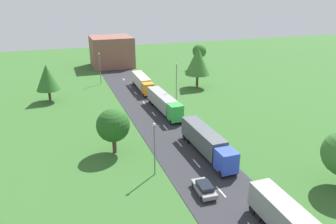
{
  "coord_description": "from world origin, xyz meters",
  "views": [
    {
      "loc": [
        -17.1,
        -5.5,
        22.94
      ],
      "look_at": [
        0.58,
        44.68,
        2.88
      ],
      "focal_mm": 34.09,
      "sensor_mm": 36.0,
      "label": 1
    }
  ],
  "objects_px": {
    "lamppost_third": "(176,83)",
    "lamppost_second": "(154,146)",
    "car_third": "(204,188)",
    "tree_elm": "(199,51)",
    "truck_second": "(207,141)",
    "tree_birch": "(47,77)",
    "tree_pine": "(113,125)",
    "tree_oak": "(198,61)",
    "truck_third": "(164,102)",
    "truck_fourth": "(142,82)",
    "distant_building": "(112,52)",
    "lamppost_fourth": "(100,67)"
  },
  "relations": [
    {
      "from": "truck_second",
      "to": "tree_pine",
      "type": "relative_size",
      "value": 2.0
    },
    {
      "from": "truck_third",
      "to": "tree_elm",
      "type": "bearing_deg",
      "value": 55.51
    },
    {
      "from": "lamppost_third",
      "to": "distant_building",
      "type": "bearing_deg",
      "value": 97.79
    },
    {
      "from": "tree_oak",
      "to": "car_third",
      "type": "bearing_deg",
      "value": -113.21
    },
    {
      "from": "lamppost_fourth",
      "to": "tree_pine",
      "type": "bearing_deg",
      "value": -95.37
    },
    {
      "from": "tree_oak",
      "to": "tree_elm",
      "type": "bearing_deg",
      "value": 64.17
    },
    {
      "from": "truck_second",
      "to": "lamppost_second",
      "type": "xyz_separation_m",
      "value": [
        -8.94,
        -2.76,
        2.01
      ]
    },
    {
      "from": "truck_fourth",
      "to": "tree_pine",
      "type": "height_order",
      "value": "tree_pine"
    },
    {
      "from": "lamppost_third",
      "to": "lamppost_fourth",
      "type": "xyz_separation_m",
      "value": [
        -12.71,
        23.04,
        -0.52
      ]
    },
    {
      "from": "truck_second",
      "to": "distant_building",
      "type": "relative_size",
      "value": 1.09
    },
    {
      "from": "lamppost_third",
      "to": "truck_second",
      "type": "bearing_deg",
      "value": -99.23
    },
    {
      "from": "tree_oak",
      "to": "tree_birch",
      "type": "height_order",
      "value": "tree_oak"
    },
    {
      "from": "tree_elm",
      "to": "distant_building",
      "type": "distance_m",
      "value": 28.51
    },
    {
      "from": "car_third",
      "to": "lamppost_third",
      "type": "height_order",
      "value": "lamppost_third"
    },
    {
      "from": "tree_oak",
      "to": "truck_third",
      "type": "bearing_deg",
      "value": -133.82
    },
    {
      "from": "car_third",
      "to": "tree_elm",
      "type": "height_order",
      "value": "tree_elm"
    },
    {
      "from": "lamppost_third",
      "to": "tree_birch",
      "type": "height_order",
      "value": "lamppost_third"
    },
    {
      "from": "lamppost_third",
      "to": "tree_oak",
      "type": "bearing_deg",
      "value": 48.5
    },
    {
      "from": "truck_second",
      "to": "truck_fourth",
      "type": "relative_size",
      "value": 1.05
    },
    {
      "from": "truck_second",
      "to": "truck_fourth",
      "type": "distance_m",
      "value": 35.95
    },
    {
      "from": "truck_fourth",
      "to": "tree_birch",
      "type": "distance_m",
      "value": 22.15
    },
    {
      "from": "truck_fourth",
      "to": "lamppost_second",
      "type": "bearing_deg",
      "value": -102.73
    },
    {
      "from": "car_third",
      "to": "lamppost_fourth",
      "type": "xyz_separation_m",
      "value": [
        -4.48,
        54.24,
        3.79
      ]
    },
    {
      "from": "lamppost_second",
      "to": "tree_oak",
      "type": "distance_m",
      "value": 42.77
    },
    {
      "from": "truck_second",
      "to": "lamppost_third",
      "type": "distance_m",
      "value": 22.7
    },
    {
      "from": "truck_second",
      "to": "distant_building",
      "type": "distance_m",
      "value": 66.0
    },
    {
      "from": "truck_third",
      "to": "lamppost_fourth",
      "type": "height_order",
      "value": "lamppost_fourth"
    },
    {
      "from": "truck_second",
      "to": "tree_pine",
      "type": "distance_m",
      "value": 14.07
    },
    {
      "from": "lamppost_fourth",
      "to": "distant_building",
      "type": "height_order",
      "value": "distant_building"
    },
    {
      "from": "tree_elm",
      "to": "car_third",
      "type": "bearing_deg",
      "value": -114.04
    },
    {
      "from": "tree_oak",
      "to": "tree_pine",
      "type": "bearing_deg",
      "value": -133.1
    },
    {
      "from": "tree_birch",
      "to": "tree_pine",
      "type": "xyz_separation_m",
      "value": [
        9.14,
        -28.97,
        -1.02
      ]
    },
    {
      "from": "tree_pine",
      "to": "distant_building",
      "type": "bearing_deg",
      "value": 80.19
    },
    {
      "from": "tree_pine",
      "to": "tree_elm",
      "type": "height_order",
      "value": "tree_elm"
    },
    {
      "from": "truck_second",
      "to": "car_third",
      "type": "distance_m",
      "value": 10.19
    },
    {
      "from": "lamppost_second",
      "to": "lamppost_third",
      "type": "xyz_separation_m",
      "value": [
        12.55,
        24.98,
        0.93
      ]
    },
    {
      "from": "truck_third",
      "to": "truck_fourth",
      "type": "distance_m",
      "value": 16.8
    },
    {
      "from": "lamppost_second",
      "to": "tree_birch",
      "type": "bearing_deg",
      "value": 109.47
    },
    {
      "from": "lamppost_third",
      "to": "lamppost_second",
      "type": "bearing_deg",
      "value": -116.67
    },
    {
      "from": "truck_second",
      "to": "lamppost_fourth",
      "type": "distance_m",
      "value": 46.23
    },
    {
      "from": "truck_second",
      "to": "truck_fourth",
      "type": "bearing_deg",
      "value": 90.3
    },
    {
      "from": "car_third",
      "to": "lamppost_second",
      "type": "height_order",
      "value": "lamppost_second"
    },
    {
      "from": "car_third",
      "to": "tree_pine",
      "type": "xyz_separation_m",
      "value": [
        -8.24,
        14.2,
        3.67
      ]
    },
    {
      "from": "truck_fourth",
      "to": "tree_elm",
      "type": "xyz_separation_m",
      "value": [
        23.13,
        16.85,
        3.48
      ]
    },
    {
      "from": "truck_third",
      "to": "truck_second",
      "type": "bearing_deg",
      "value": -89.45
    },
    {
      "from": "truck_second",
      "to": "lamppost_fourth",
      "type": "relative_size",
      "value": 1.7
    },
    {
      "from": "truck_third",
      "to": "tree_oak",
      "type": "relative_size",
      "value": 1.41
    },
    {
      "from": "tree_pine",
      "to": "truck_fourth",
      "type": "bearing_deg",
      "value": 67.58
    },
    {
      "from": "truck_second",
      "to": "tree_pine",
      "type": "xyz_separation_m",
      "value": [
        -12.86,
        5.22,
        2.3
      ]
    },
    {
      "from": "tree_pine",
      "to": "truck_third",
      "type": "bearing_deg",
      "value": 47.67
    }
  ]
}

